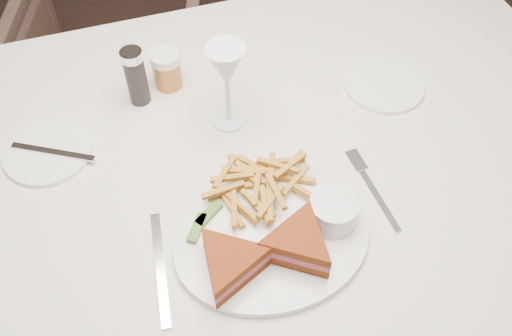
{
  "coord_description": "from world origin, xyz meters",
  "views": [
    {
      "loc": [
        -0.64,
        -0.54,
        1.55
      ],
      "look_at": [
        -0.38,
        0.0,
        0.8
      ],
      "focal_mm": 40.0,
      "sensor_mm": 36.0,
      "label": 1
    }
  ],
  "objects": [
    {
      "name": "table_setting",
      "position": [
        -0.4,
        -0.01,
        0.79
      ],
      "size": [
        0.81,
        0.62,
        0.18
      ],
      "color": "white",
      "rests_on": "table"
    },
    {
      "name": "chair_far",
      "position": [
        -0.46,
        0.93,
        0.3
      ],
      "size": [
        0.75,
        0.73,
        0.6
      ],
      "primitive_type": "imported",
      "rotation": [
        0.0,
        0.0,
        2.71
      ],
      "color": "#4C372E",
      "rests_on": "ground"
    },
    {
      "name": "table",
      "position": [
        -0.38,
        0.05,
        0.38
      ],
      "size": [
        1.56,
        1.14,
        0.75
      ],
      "primitive_type": "cube",
      "rotation": [
        0.0,
        0.0,
        -0.12
      ],
      "color": "silver",
      "rests_on": "ground"
    },
    {
      "name": "ground",
      "position": [
        0.0,
        0.0,
        0.0
      ],
      "size": [
        5.0,
        5.0,
        0.0
      ],
      "primitive_type": "plane",
      "color": "black",
      "rests_on": "ground"
    }
  ]
}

